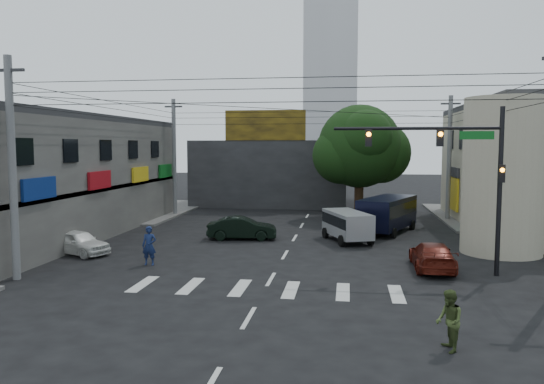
% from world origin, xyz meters
% --- Properties ---
extents(ground, '(160.00, 160.00, 0.00)m').
position_xyz_m(ground, '(0.00, 0.00, 0.00)').
color(ground, black).
rests_on(ground, ground).
extents(sidewalk_far_left, '(16.00, 16.00, 0.15)m').
position_xyz_m(sidewalk_far_left, '(-18.00, 18.00, 0.07)').
color(sidewalk_far_left, '#514F4C').
rests_on(sidewalk_far_left, ground).
extents(building_left, '(14.00, 24.00, 7.00)m').
position_xyz_m(building_left, '(-18.00, 6.00, 3.50)').
color(building_left, '#454340').
rests_on(building_left, ground).
extents(corner_column, '(4.00, 4.00, 8.00)m').
position_xyz_m(corner_column, '(11.00, 4.00, 4.00)').
color(corner_column, '#A0957F').
rests_on(corner_column, ground).
extents(building_far, '(14.00, 10.00, 6.00)m').
position_xyz_m(building_far, '(-4.00, 26.00, 3.00)').
color(building_far, '#232326').
rests_on(building_far, ground).
extents(billboard, '(7.00, 0.30, 2.60)m').
position_xyz_m(billboard, '(-4.00, 21.10, 7.30)').
color(billboard, olive).
rests_on(billboard, building_far).
extents(tower_distant, '(9.00, 9.00, 44.00)m').
position_xyz_m(tower_distant, '(0.00, 70.00, 22.00)').
color(tower_distant, silver).
rests_on(tower_distant, ground).
extents(street_tree, '(6.40, 6.40, 8.70)m').
position_xyz_m(street_tree, '(4.00, 17.00, 5.47)').
color(street_tree, black).
rests_on(street_tree, ground).
extents(traffic_gantry, '(7.10, 0.35, 7.20)m').
position_xyz_m(traffic_gantry, '(7.82, -1.00, 4.83)').
color(traffic_gantry, black).
rests_on(traffic_gantry, ground).
extents(utility_pole_near_left, '(0.32, 0.32, 9.20)m').
position_xyz_m(utility_pole_near_left, '(-10.50, -4.50, 4.60)').
color(utility_pole_near_left, '#59595B').
rests_on(utility_pole_near_left, ground).
extents(utility_pole_far_left, '(0.32, 0.32, 9.20)m').
position_xyz_m(utility_pole_far_left, '(-10.50, 16.00, 4.60)').
color(utility_pole_far_left, '#59595B').
rests_on(utility_pole_far_left, ground).
extents(utility_pole_far_right, '(0.32, 0.32, 9.20)m').
position_xyz_m(utility_pole_far_right, '(10.50, 16.00, 4.60)').
color(utility_pole_far_right, '#59595B').
rests_on(utility_pole_far_right, ground).
extents(dark_sedan, '(2.42, 4.43, 1.34)m').
position_xyz_m(dark_sedan, '(-3.06, 6.10, 0.67)').
color(dark_sedan, black).
rests_on(dark_sedan, ground).
extents(white_compact, '(4.13, 4.74, 1.25)m').
position_xyz_m(white_compact, '(-10.50, 0.63, 0.62)').
color(white_compact, white).
rests_on(white_compact, ground).
extents(maroon_sedan, '(1.78, 4.28, 1.23)m').
position_xyz_m(maroon_sedan, '(6.93, -0.22, 0.62)').
color(maroon_sedan, '#51140B').
rests_on(maroon_sedan, ground).
extents(silver_minivan, '(5.22, 4.46, 1.75)m').
position_xyz_m(silver_minivan, '(3.13, 6.22, 0.87)').
color(silver_minivan, '#95989D').
rests_on(silver_minivan, ground).
extents(navy_van, '(7.17, 6.20, 2.25)m').
position_xyz_m(navy_van, '(5.67, 9.87, 1.12)').
color(navy_van, black).
rests_on(navy_van, ground).
extents(traffic_officer, '(0.72, 0.51, 1.83)m').
position_xyz_m(traffic_officer, '(-6.00, -1.17, 0.91)').
color(traffic_officer, '#152149').
rests_on(traffic_officer, ground).
extents(pedestrian_olive, '(0.99, 0.86, 1.69)m').
position_xyz_m(pedestrian_olive, '(5.89, -9.96, 0.84)').
color(pedestrian_olive, '#374620').
rests_on(pedestrian_olive, ground).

